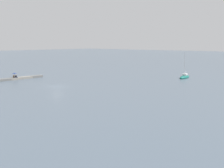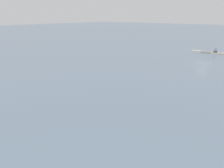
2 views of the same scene
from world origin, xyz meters
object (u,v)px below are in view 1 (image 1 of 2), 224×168
at_px(person_seated_dark_left, 16,77).
at_px(sailboat_teal_outer, 185,77).
at_px(person_seated_brown_right, 14,77).
at_px(umbrella_open_navy, 14,73).

distance_m(person_seated_dark_left, sailboat_teal_outer, 43.34).
bearing_deg(person_seated_brown_right, sailboat_teal_outer, 135.05).
height_order(person_seated_brown_right, sailboat_teal_outer, sailboat_teal_outer).
relative_size(person_seated_dark_left, sailboat_teal_outer, 0.10).
distance_m(person_seated_brown_right, umbrella_open_navy, 0.91).
xyz_separation_m(umbrella_open_navy, sailboat_teal_outer, (-31.46, 30.33, -1.37)).
height_order(person_seated_dark_left, umbrella_open_navy, umbrella_open_navy).
bearing_deg(sailboat_teal_outer, person_seated_dark_left, 36.79).
height_order(person_seated_dark_left, person_seated_brown_right, same).
bearing_deg(person_seated_brown_right, umbrella_open_navy, -152.03).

